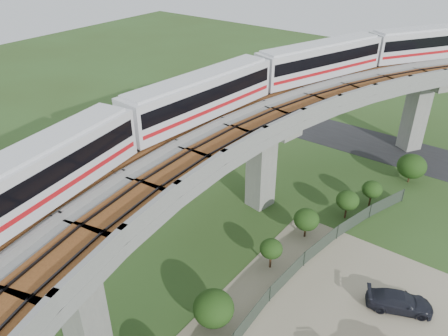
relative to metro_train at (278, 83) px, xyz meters
The scene contains 12 objects.
ground 16.98m from the metro_train, 97.30° to the right, with size 160.00×160.00×0.00m, color #334A1D.
asphalt_road 22.18m from the metro_train, 94.61° to the left, with size 60.00×8.00×0.03m, color #232326.
viaduct 12.27m from the metro_train, 78.51° to the right, with size 19.58×73.98×11.40m.
metro_train is the anchor object (origin of this frame).
fence 18.34m from the metro_train, 54.51° to the right, with size 3.87×38.73×1.50m.
tree_0 18.75m from the metro_train, 49.64° to the left, with size 3.03×3.03×3.24m.
tree_1 14.20m from the metro_train, 30.36° to the left, with size 1.96×1.96×2.80m.
tree_2 12.72m from the metro_train, 12.91° to the left, with size 2.15×2.15×2.91m.
tree_3 12.21m from the metro_train, 30.07° to the right, with size 2.25×2.25×2.85m.
tree_4 14.30m from the metro_train, 58.85° to the right, with size 1.85×1.85×2.75m.
tree_5 19.73m from the metro_train, 72.20° to the right, with size 2.84×2.84×3.10m.
car_dark 19.98m from the metro_train, 23.84° to the right, with size 1.90×4.67×1.35m, color black.
Camera 1 is at (19.64, -20.65, 24.83)m, focal length 35.00 mm.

